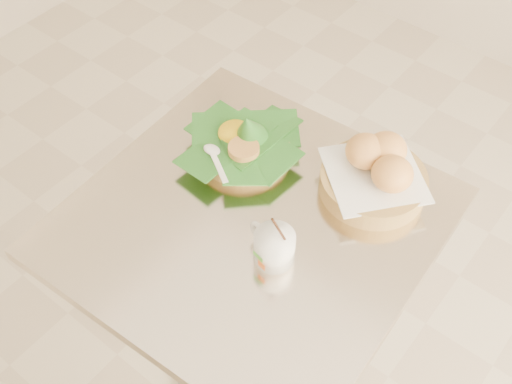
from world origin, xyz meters
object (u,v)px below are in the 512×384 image
Objects in this scene: cafe_table at (252,277)px; coffee_mug at (274,246)px; rice_basket at (243,142)px; bread_basket at (376,173)px.

coffee_mug is (0.09, -0.05, 0.26)m from cafe_table.
rice_basket is 1.84× the size of coffee_mug.
bread_basket is (0.15, 0.23, 0.27)m from cafe_table.
bread_basket reaches higher than cafe_table.
cafe_table is 2.93× the size of rice_basket.
cafe_table is 2.78× the size of bread_basket.
cafe_table is at bearing -45.51° from rice_basket.
rice_basket is 0.95× the size of bread_basket.
bread_basket is at bearing 78.33° from coffee_mug.
rice_basket is (-0.13, 0.13, 0.26)m from cafe_table.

